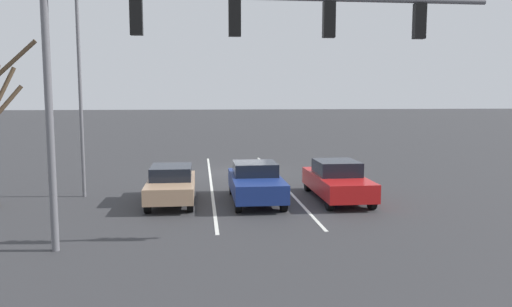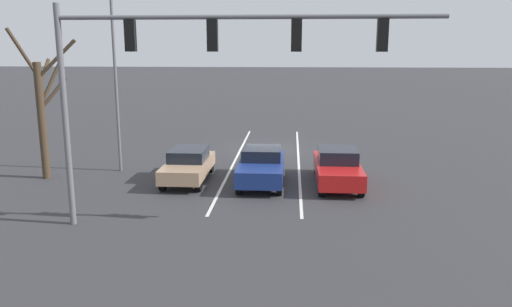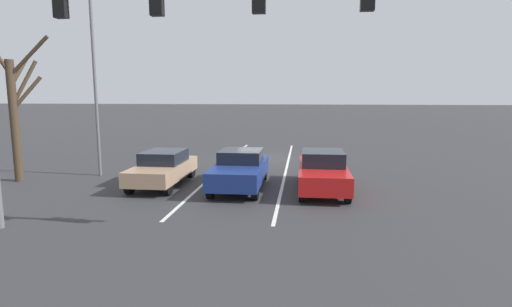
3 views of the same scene
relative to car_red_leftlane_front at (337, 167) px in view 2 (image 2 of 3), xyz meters
name	(u,v)px [view 2 (image 2 of 3)]	position (x,y,z in m)	size (l,w,h in m)	color
ground_plane	(269,149)	(3.25, -7.42, -0.76)	(240.00, 240.00, 0.00)	#333335
lane_stripe_left_divider	(299,161)	(1.59, -4.40, -0.76)	(0.12, 18.04, 0.01)	silver
lane_stripe_center_divider	(235,160)	(4.90, -4.40, -0.76)	(0.12, 18.04, 0.01)	silver
car_red_leftlane_front	(337,167)	(0.00, 0.00, 0.00)	(1.83, 4.76, 1.54)	red
car_tan_rightlane_front	(188,164)	(6.50, -0.09, -0.02)	(1.75, 4.32, 1.42)	tan
car_navy_midlane_front	(262,166)	(3.26, 0.07, 0.01)	(1.88, 4.51, 1.51)	navy
traffic_signal_gantry	(189,59)	(5.18, 5.60, 4.68)	(11.85, 0.37, 7.12)	slate
street_lamp_right_shoulder	(119,63)	(9.91, -1.67, 4.32)	(2.03, 0.24, 8.88)	slate
bare_tree_near	(43,107)	(12.91, -0.14, 2.44)	(2.66, 1.87, 6.60)	#423323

